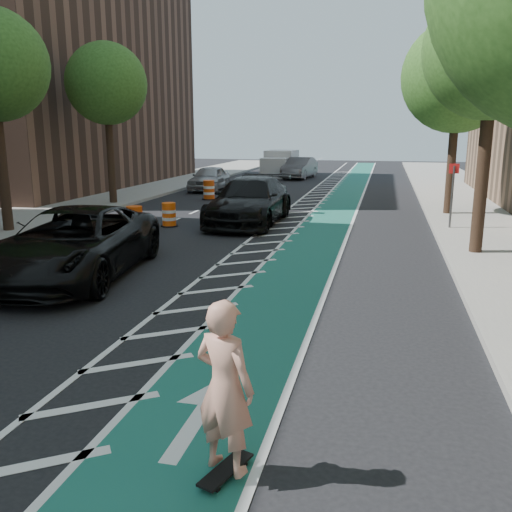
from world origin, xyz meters
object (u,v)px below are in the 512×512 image
(suv_far, at_px, (250,201))
(barrel_a, at_px, (135,221))
(skateboarder, at_px, (225,387))
(suv_near, at_px, (74,243))

(suv_far, xyz_separation_m, barrel_a, (-3.52, -3.08, -0.44))
(skateboarder, bearing_deg, suv_far, -57.95)
(suv_far, distance_m, barrel_a, 4.69)
(suv_near, height_order, barrel_a, suv_near)
(skateboarder, xyz_separation_m, suv_near, (-6.03, 6.96, -0.18))
(skateboarder, relative_size, barrel_a, 1.93)
(skateboarder, relative_size, suv_near, 0.30)
(suv_far, relative_size, barrel_a, 6.34)
(barrel_a, bearing_deg, skateboarder, -60.67)
(barrel_a, bearing_deg, suv_far, 41.19)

